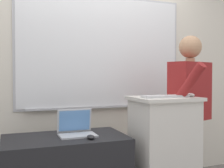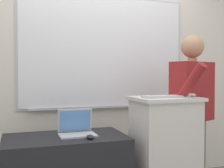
{
  "view_description": "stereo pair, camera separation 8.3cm",
  "coord_description": "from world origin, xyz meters",
  "px_view_note": "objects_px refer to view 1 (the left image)",
  "views": [
    {
      "loc": [
        -0.98,
        -1.89,
        1.23
      ],
      "look_at": [
        -0.14,
        0.36,
        1.16
      ],
      "focal_mm": 45.0,
      "sensor_mm": 36.0,
      "label": 1
    },
    {
      "loc": [
        -0.91,
        -1.92,
        1.23
      ],
      "look_at": [
        -0.14,
        0.36,
        1.16
      ],
      "focal_mm": 45.0,
      "sensor_mm": 36.0,
      "label": 2
    }
  ],
  "objects_px": {
    "wireless_keyboard": "(165,96)",
    "computer_mouse_by_keyboard": "(190,95)",
    "laptop": "(76,128)",
    "person_presenter": "(190,103)",
    "lectern_podium": "(164,153)",
    "computer_mouse_by_laptop": "(91,137)"
  },
  "relations": [
    {
      "from": "wireless_keyboard",
      "to": "computer_mouse_by_keyboard",
      "type": "height_order",
      "value": "computer_mouse_by_keyboard"
    },
    {
      "from": "person_presenter",
      "to": "laptop",
      "type": "height_order",
      "value": "person_presenter"
    },
    {
      "from": "lectern_podium",
      "to": "computer_mouse_by_keyboard",
      "type": "height_order",
      "value": "computer_mouse_by_keyboard"
    },
    {
      "from": "person_presenter",
      "to": "computer_mouse_by_keyboard",
      "type": "xyz_separation_m",
      "value": [
        -0.14,
        -0.2,
        0.1
      ]
    },
    {
      "from": "lectern_podium",
      "to": "wireless_keyboard",
      "type": "distance_m",
      "value": 0.53
    },
    {
      "from": "lectern_podium",
      "to": "computer_mouse_by_keyboard",
      "type": "xyz_separation_m",
      "value": [
        0.24,
        -0.07,
        0.53
      ]
    },
    {
      "from": "person_presenter",
      "to": "lectern_podium",
      "type": "bearing_deg",
      "value": 179.59
    },
    {
      "from": "person_presenter",
      "to": "wireless_keyboard",
      "type": "xyz_separation_m",
      "value": [
        -0.4,
        -0.19,
        0.09
      ]
    },
    {
      "from": "lectern_podium",
      "to": "person_presenter",
      "type": "height_order",
      "value": "person_presenter"
    },
    {
      "from": "laptop",
      "to": "wireless_keyboard",
      "type": "distance_m",
      "value": 0.84
    },
    {
      "from": "laptop",
      "to": "person_presenter",
      "type": "bearing_deg",
      "value": -1.42
    },
    {
      "from": "laptop",
      "to": "computer_mouse_by_keyboard",
      "type": "height_order",
      "value": "computer_mouse_by_keyboard"
    },
    {
      "from": "laptop",
      "to": "computer_mouse_by_laptop",
      "type": "xyz_separation_m",
      "value": [
        0.07,
        -0.21,
        -0.05
      ]
    },
    {
      "from": "lectern_podium",
      "to": "computer_mouse_by_laptop",
      "type": "distance_m",
      "value": 0.74
    },
    {
      "from": "lectern_podium",
      "to": "person_presenter",
      "type": "distance_m",
      "value": 0.59
    },
    {
      "from": "wireless_keyboard",
      "to": "computer_mouse_by_keyboard",
      "type": "bearing_deg",
      "value": -1.71
    },
    {
      "from": "lectern_podium",
      "to": "computer_mouse_by_laptop",
      "type": "height_order",
      "value": "lectern_podium"
    },
    {
      "from": "laptop",
      "to": "computer_mouse_by_keyboard",
      "type": "relative_size",
      "value": 3.12
    },
    {
      "from": "lectern_podium",
      "to": "laptop",
      "type": "distance_m",
      "value": 0.84
    },
    {
      "from": "person_presenter",
      "to": "computer_mouse_by_laptop",
      "type": "bearing_deg",
      "value": 170.06
    },
    {
      "from": "wireless_keyboard",
      "to": "computer_mouse_by_keyboard",
      "type": "xyz_separation_m",
      "value": [
        0.26,
        -0.01,
        0.01
      ]
    },
    {
      "from": "wireless_keyboard",
      "to": "lectern_podium",
      "type": "bearing_deg",
      "value": 70.15
    }
  ]
}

